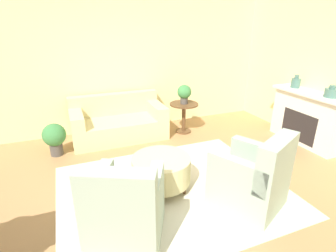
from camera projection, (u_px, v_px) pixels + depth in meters
ground_plane at (173, 190)px, 3.69m from camera, size 16.00×16.00×0.00m
wall_back at (124, 64)px, 5.49m from camera, size 9.23×0.12×2.80m
rug at (173, 190)px, 3.69m from camera, size 3.06×2.48×0.01m
couch at (118, 123)px, 5.32m from camera, size 1.83×0.93×0.84m
armchair_left at (125, 211)px, 2.70m from camera, size 1.00×1.04×0.99m
armchair_right at (253, 179)px, 3.26m from camera, size 1.00×1.04×0.99m
ottoman_table at (161, 169)px, 3.63m from camera, size 0.82×0.82×0.47m
side_table at (184, 112)px, 5.52m from camera, size 0.60×0.60×0.64m
fireplace at (307, 117)px, 4.98m from camera, size 0.44×1.49×1.01m
vase_mantel_near at (296, 83)px, 5.09m from camera, size 0.17×0.17×0.25m
vase_mantel_far at (331, 93)px, 4.44m from camera, size 0.22×0.22×0.21m
potted_plant_on_side_table at (184, 93)px, 5.36m from camera, size 0.29×0.29×0.39m
potted_plant_floor at (54, 137)px, 4.56m from camera, size 0.40×0.40×0.58m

